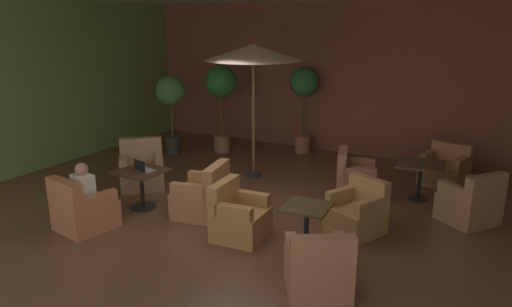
% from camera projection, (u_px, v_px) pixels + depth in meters
% --- Properties ---
extents(ground_plane, '(10.67, 9.74, 0.02)m').
position_uv_depth(ground_plane, '(242.00, 220.00, 7.91)').
color(ground_plane, brown).
extents(wall_back_brick, '(10.67, 0.08, 3.61)m').
position_uv_depth(wall_back_brick, '(343.00, 79.00, 11.51)').
color(wall_back_brick, brown).
rests_on(wall_back_brick, ground_plane).
extents(wall_left_accent, '(0.08, 9.74, 3.61)m').
position_uv_depth(wall_left_accent, '(18.00, 89.00, 9.86)').
color(wall_left_accent, olive).
rests_on(wall_left_accent, ground_plane).
extents(cafe_table_front_left, '(0.80, 0.80, 0.69)m').
position_uv_depth(cafe_table_front_left, '(141.00, 179.00, 8.28)').
color(cafe_table_front_left, black).
rests_on(cafe_table_front_left, ground_plane).
extents(armchair_front_left_north, '(0.91, 0.91, 0.92)m').
position_uv_depth(armchair_front_left_north, '(203.00, 197.00, 7.99)').
color(armchair_front_left_north, '#AB6F45').
rests_on(armchair_front_left_north, ground_plane).
extents(armchair_front_left_east, '(1.11, 1.10, 0.93)m').
position_uv_depth(armchair_front_left_east, '(142.00, 170.00, 9.41)').
color(armchair_front_left_east, '#A37751').
rests_on(armchair_front_left_east, ground_plane).
extents(armchair_front_left_south, '(0.88, 0.92, 0.87)m').
position_uv_depth(armchair_front_left_south, '(83.00, 210.00, 7.48)').
color(armchair_front_left_south, '#B56848').
rests_on(armchair_front_left_south, ground_plane).
extents(cafe_table_front_right, '(0.82, 0.82, 0.69)m').
position_uv_depth(cafe_table_front_right, '(420.00, 170.00, 8.66)').
color(cafe_table_front_right, black).
rests_on(cafe_table_front_right, ground_plane).
extents(armchair_front_right_north, '(0.92, 0.93, 0.85)m').
position_uv_depth(armchair_front_right_north, '(355.00, 179.00, 8.95)').
color(armchair_front_right_north, '#A5684C').
rests_on(armchair_front_right_north, ground_plane).
extents(armchair_front_right_east, '(1.04, 1.05, 0.88)m').
position_uv_depth(armchair_front_right_east, '(471.00, 204.00, 7.72)').
color(armchair_front_right_east, '#AA734E').
rests_on(armchair_front_right_east, ground_plane).
extents(armchair_front_right_south, '(0.95, 0.90, 0.81)m').
position_uv_depth(armchair_front_right_south, '(445.00, 170.00, 9.53)').
color(armchair_front_right_south, '#B27542').
rests_on(armchair_front_right_south, ground_plane).
extents(cafe_table_mid_center, '(0.67, 0.67, 0.69)m').
position_uv_depth(cafe_table_mid_center, '(307.00, 218.00, 6.71)').
color(cafe_table_mid_center, black).
rests_on(cafe_table_mid_center, ground_plane).
extents(armchair_mid_center_north, '(0.77, 0.79, 0.86)m').
position_uv_depth(armchair_mid_center_north, '(239.00, 218.00, 7.19)').
color(armchair_mid_center_north, '#AD7844').
rests_on(armchair_mid_center_north, ground_plane).
extents(armchair_mid_center_east, '(1.01, 1.01, 0.84)m').
position_uv_depth(armchair_mid_center_east, '(318.00, 268.00, 5.74)').
color(armchair_mid_center_east, '#AA6A4B').
rests_on(armchair_mid_center_east, ground_plane).
extents(armchair_mid_center_south, '(0.94, 0.95, 0.84)m').
position_uv_depth(armchair_mid_center_south, '(357.00, 213.00, 7.38)').
color(armchair_mid_center_south, '#AD7946').
rests_on(armchair_mid_center_south, ground_plane).
extents(patio_umbrella_tall_red, '(1.94, 1.94, 2.71)m').
position_uv_depth(patio_umbrella_tall_red, '(253.00, 54.00, 9.43)').
color(patio_umbrella_tall_red, '#2D2D2D').
rests_on(patio_umbrella_tall_red, ground_plane).
extents(potted_tree_left_corner, '(0.71, 0.71, 1.89)m').
position_uv_depth(potted_tree_left_corner, '(171.00, 100.00, 11.48)').
color(potted_tree_left_corner, '#3C3531').
rests_on(potted_tree_left_corner, ground_plane).
extents(potted_tree_mid_left, '(0.69, 0.69, 2.08)m').
position_uv_depth(potted_tree_mid_left, '(304.00, 93.00, 11.56)').
color(potted_tree_mid_left, '#AA6949').
rests_on(potted_tree_mid_left, ground_plane).
extents(potted_tree_mid_right, '(0.77, 0.77, 2.12)m').
position_uv_depth(potted_tree_mid_right, '(221.00, 90.00, 11.57)').
color(potted_tree_mid_right, '#A06B4B').
rests_on(potted_tree_mid_right, ground_plane).
extents(patron_blue_shirt, '(0.38, 0.29, 0.63)m').
position_uv_depth(patron_blue_shirt, '(83.00, 185.00, 7.41)').
color(patron_blue_shirt, silver).
rests_on(patron_blue_shirt, ground_plane).
extents(iced_drink_cup, '(0.08, 0.08, 0.11)m').
position_uv_depth(iced_drink_cup, '(138.00, 165.00, 8.35)').
color(iced_drink_cup, silver).
rests_on(iced_drink_cup, cafe_table_front_left).
extents(open_laptop, '(0.36, 0.30, 0.20)m').
position_uv_depth(open_laptop, '(143.00, 168.00, 8.18)').
color(open_laptop, '#9EA0A5').
rests_on(open_laptop, cafe_table_front_left).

